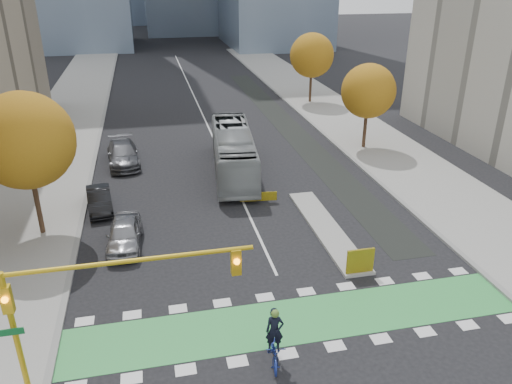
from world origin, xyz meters
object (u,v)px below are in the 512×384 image
parked_car_a (124,234)px  hazard_board (360,261)px  tree_east_far (312,55)px  cyclist (274,345)px  tree_west (25,141)px  bus (233,151)px  traffic_signal_west (91,293)px  parked_car_c (123,154)px  tree_east_near (368,91)px  parked_car_b (99,200)px

parked_car_a → hazard_board: bearing=-22.0°
tree_east_far → cyclist: 41.41m
hazard_board → tree_west: 18.44m
bus → traffic_signal_west: bearing=-106.7°
tree_west → parked_car_c: size_ratio=1.45×
parked_car_a → cyclist: bearing=-57.3°
tree_east_near → traffic_signal_west: bearing=-131.5°
parked_car_a → parked_car_c: parked_car_c is taller
tree_east_near → cyclist: 26.76m
tree_west → tree_east_near: bearing=22.6°
tree_east_near → parked_car_a: tree_east_near is taller
parked_car_a → tree_east_near: bearing=36.1°
hazard_board → tree_east_near: bearing=65.8°
tree_east_far → bus: tree_east_far is taller
traffic_signal_west → bus: 21.35m
bus → parked_car_b: 10.37m
hazard_board → parked_car_c: 21.77m
hazard_board → parked_car_a: (-11.36, 5.42, -0.05)m
bus → tree_west: bearing=-144.0°
parked_car_a → parked_car_c: bearing=95.0°
tree_west → cyclist: tree_west is taller
cyclist → bus: 19.82m
traffic_signal_west → tree_west: bearing=108.0°
cyclist → parked_car_c: (-6.09, 23.23, 0.01)m
parked_car_a → parked_car_b: 5.26m
tree_east_near → traffic_signal_west: tree_east_near is taller
parked_car_c → tree_east_far: bearing=32.6°
tree_west → parked_car_a: (4.64, -2.38, -4.87)m
cyclist → bus: (1.94, 19.71, 0.83)m
tree_west → tree_east_far: size_ratio=1.08×
tree_west → tree_east_near: 26.01m
parked_car_a → parked_car_b: parked_car_a is taller
tree_east_near → traffic_signal_west: size_ratio=0.83×
tree_east_near → hazard_board: bearing=-114.2°
tree_east_near → parked_car_b: tree_east_near is taller
hazard_board → bus: (-3.66, 14.83, 0.84)m
tree_east_near → tree_east_far: (0.50, 16.00, 0.38)m
cyclist → parked_car_a: size_ratio=0.55×
traffic_signal_west → cyclist: size_ratio=3.51×
tree_east_far → cyclist: bearing=-110.0°
cyclist → parked_car_a: cyclist is taller
parked_car_b → parked_car_c: parked_car_c is taller
tree_east_near → parked_car_c: size_ratio=1.25×
hazard_board → tree_west: size_ratio=0.17×
tree_west → tree_east_near: (24.00, 10.00, -0.75)m
cyclist → tree_east_far: bearing=79.2°
tree_west → parked_car_b: 6.35m
hazard_board → parked_car_b: size_ratio=0.35×
parked_car_b → hazard_board: bearing=-45.9°
bus → parked_car_c: size_ratio=2.08×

